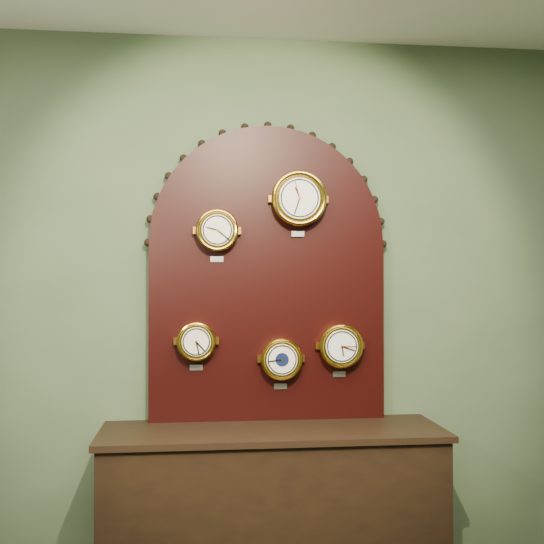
{
  "coord_description": "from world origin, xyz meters",
  "views": [
    {
      "loc": [
        -0.37,
        -1.05,
        1.54
      ],
      "look_at": [
        0.0,
        2.25,
        1.58
      ],
      "focal_mm": 45.4,
      "sensor_mm": 36.0,
      "label": 1
    }
  ],
  "objects": [
    {
      "name": "hygrometer",
      "position": [
        -0.36,
        2.38,
        1.24
      ],
      "size": [
        0.19,
        0.08,
        0.24
      ],
      "color": "gold",
      "rests_on": "display_board"
    },
    {
      "name": "arabic_clock",
      "position": [
        0.15,
        2.38,
        1.95
      ],
      "size": [
        0.28,
        0.08,
        0.33
      ],
      "color": "gold",
      "rests_on": "display_board"
    },
    {
      "name": "wall_back",
      "position": [
        0.0,
        2.5,
        1.4
      ],
      "size": [
        4.0,
        0.0,
        4.0
      ],
      "primitive_type": "plane",
      "rotation": [
        1.57,
        0.0,
        0.0
      ],
      "color": "#475C3F",
      "rests_on": "ground"
    },
    {
      "name": "barometer",
      "position": [
        0.06,
        2.38,
        1.14
      ],
      "size": [
        0.21,
        0.08,
        0.26
      ],
      "color": "gold",
      "rests_on": "display_board"
    },
    {
      "name": "display_board",
      "position": [
        0.0,
        2.45,
        1.63
      ],
      "size": [
        1.26,
        0.06,
        1.53
      ],
      "color": "black",
      "rests_on": "shop_counter"
    },
    {
      "name": "roman_clock",
      "position": [
        -0.26,
        2.38,
        1.79
      ],
      "size": [
        0.21,
        0.08,
        0.26
      ],
      "color": "gold",
      "rests_on": "display_board"
    },
    {
      "name": "shop_counter",
      "position": [
        0.0,
        2.23,
        0.4
      ],
      "size": [
        1.6,
        0.5,
        0.8
      ],
      "primitive_type": "cube",
      "color": "black",
      "rests_on": "ground_plane"
    },
    {
      "name": "tide_clock",
      "position": [
        0.37,
        2.38,
        1.21
      ],
      "size": [
        0.22,
        0.08,
        0.27
      ],
      "color": "gold",
      "rests_on": "display_board"
    }
  ]
}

